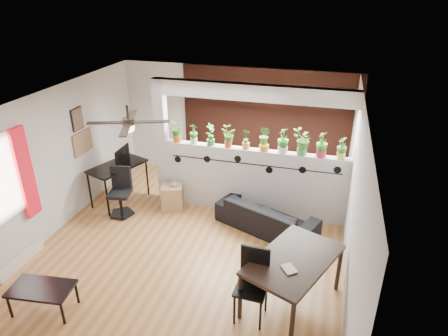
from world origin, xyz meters
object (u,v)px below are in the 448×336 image
at_px(potted_plant_5, 264,138).
at_px(coffee_table, 41,290).
at_px(potted_plant_7, 302,142).
at_px(office_chair, 121,195).
at_px(potted_plant_2, 211,134).
at_px(cup, 174,184).
at_px(potted_plant_8, 322,144).
at_px(folding_chair, 253,277).
at_px(potted_plant_6, 283,140).
at_px(sofa, 266,216).
at_px(computer_desk, 118,169).
at_px(dining_table, 293,263).
at_px(potted_plant_0, 177,130).
at_px(potted_plant_3, 228,136).
at_px(cube_shelf, 172,197).
at_px(potted_plant_9, 342,147).
at_px(potted_plant_4, 246,138).
at_px(potted_plant_1, 194,133).
at_px(ceiling_fan, 129,124).

height_order(potted_plant_5, coffee_table, potted_plant_5).
relative_size(potted_plant_7, office_chair, 0.50).
relative_size(potted_plant_2, cup, 3.59).
bearing_deg(potted_plant_8, folding_chair, -104.01).
height_order(potted_plant_6, sofa, potted_plant_6).
bearing_deg(potted_plant_6, computer_desk, -173.58).
height_order(potted_plant_6, folding_chair, potted_plant_6).
distance_m(potted_plant_7, dining_table, 2.55).
bearing_deg(potted_plant_8, cup, -173.05).
xyz_separation_m(potted_plant_0, coffee_table, (-0.72, -3.46, -1.23)).
bearing_deg(coffee_table, dining_table, 17.78).
height_order(potted_plant_3, cube_shelf, potted_plant_3).
bearing_deg(computer_desk, sofa, -3.68).
xyz_separation_m(potted_plant_7, folding_chair, (-0.33, -2.71, -0.98)).
bearing_deg(cube_shelf, office_chair, -167.92).
relative_size(potted_plant_7, coffee_table, 0.53).
xyz_separation_m(potted_plant_0, potted_plant_7, (2.46, 0.00, 0.02)).
distance_m(potted_plant_5, potted_plant_9, 1.40).
height_order(potted_plant_7, computer_desk, potted_plant_7).
relative_size(potted_plant_3, potted_plant_6, 0.85).
bearing_deg(potted_plant_0, potted_plant_4, -0.00).
bearing_deg(cube_shelf, dining_table, -53.54).
height_order(potted_plant_0, dining_table, potted_plant_0).
relative_size(potted_plant_3, dining_table, 0.24).
relative_size(potted_plant_9, office_chair, 0.43).
height_order(potted_plant_1, computer_desk, potted_plant_1).
distance_m(potted_plant_0, potted_plant_2, 0.70).
height_order(potted_plant_7, folding_chair, potted_plant_7).
xyz_separation_m(potted_plant_3, potted_plant_8, (1.76, -0.00, 0.04)).
height_order(potted_plant_6, cup, potted_plant_6).
bearing_deg(potted_plant_4, cup, -166.22).
xyz_separation_m(office_chair, folding_chair, (3.05, -1.89, 0.19)).
xyz_separation_m(potted_plant_0, computer_desk, (-1.20, -0.37, -0.82)).
xyz_separation_m(potted_plant_0, potted_plant_4, (1.40, -0.00, -0.02)).
height_order(cube_shelf, cup, cup).
distance_m(sofa, cup, 1.97).
height_order(computer_desk, coffee_table, computer_desk).
bearing_deg(potted_plant_8, potted_plant_6, 180.00).
bearing_deg(computer_desk, potted_plant_1, 13.50).
bearing_deg(potted_plant_9, sofa, -154.45).
height_order(potted_plant_9, dining_table, potted_plant_9).
relative_size(potted_plant_1, folding_chair, 0.37).
bearing_deg(dining_table, potted_plant_6, 102.45).
xyz_separation_m(dining_table, coffee_table, (-3.35, -1.07, -0.35)).
distance_m(dining_table, coffee_table, 3.53).
height_order(ceiling_fan, potted_plant_6, ceiling_fan).
xyz_separation_m(potted_plant_3, office_chair, (-1.98, -0.82, -1.14)).
distance_m(potted_plant_9, dining_table, 2.59).
bearing_deg(dining_table, ceiling_fan, 167.64).
bearing_deg(coffee_table, potted_plant_8, 44.43).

